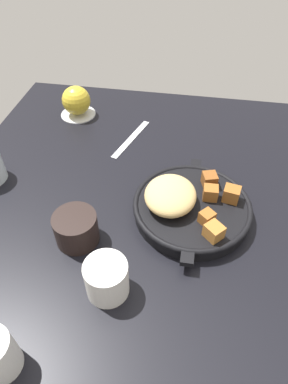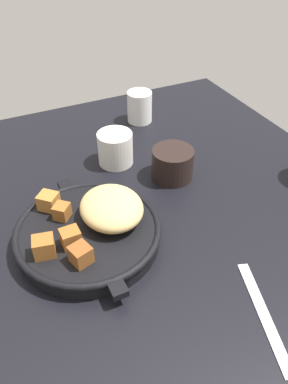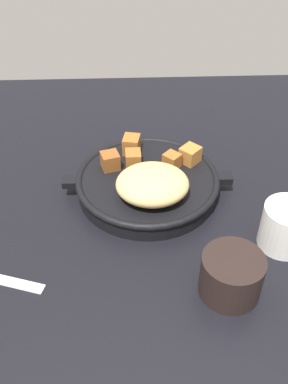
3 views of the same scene
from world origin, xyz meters
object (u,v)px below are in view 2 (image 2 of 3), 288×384
Objects in this scene: cast_iron_skillet at (91,229)px; coffee_mug_dark at (172,164)px; white_creamer_pitcher at (140,107)px; ceramic_mug_white at (115,148)px; butter_knife at (264,314)px.

cast_iron_skillet reaches higher than coffee_mug_dark.
cast_iron_skillet is 3.75× the size of white_creamer_pitcher.
ceramic_mug_white is at bearing -138.82° from coffee_mug_dark.
coffee_mug_dark reaches higher than butter_knife.
white_creamer_pitcher is (-34.23, 24.70, 1.15)cm from cast_iron_skillet.
white_creamer_pitcher is at bearing 144.18° from cast_iron_skillet.
ceramic_mug_white is (-43.75, -4.61, 3.35)cm from butter_knife.
butter_knife is at bearing -7.61° from white_creamer_pitcher.
butter_knife is (24.05, 16.91, -2.50)cm from cast_iron_skillet.
butter_knife is at bearing 35.11° from cast_iron_skillet.
cast_iron_skillet is 23.06cm from coffee_mug_dark.
ceramic_mug_white reaches higher than coffee_mug_dark.
coffee_mug_dark is at bearing -9.26° from white_creamer_pitcher.
cast_iron_skillet is 42.23cm from white_creamer_pitcher.
cast_iron_skillet is 23.24cm from ceramic_mug_white.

